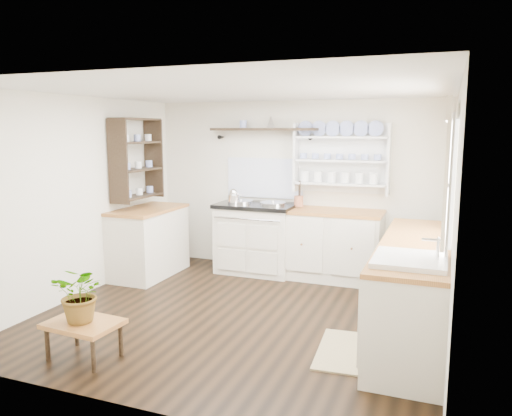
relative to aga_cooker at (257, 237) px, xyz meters
The scene contains 19 objects.
floor 1.70m from the aga_cooker, 74.72° to the right, with size 4.00×3.80×0.01m, color black.
wall_back 0.86m from the aga_cooker, 37.61° to the left, with size 4.00×0.02×2.30m, color silver.
wall_right 2.97m from the aga_cooker, 32.88° to the right, with size 0.02×3.80×2.30m, color silver.
wall_left 2.32m from the aga_cooker, 135.03° to the right, with size 0.02×3.80×2.30m, color silver.
ceiling 2.44m from the aga_cooker, 74.72° to the right, with size 4.00×3.80×0.01m, color white.
window 2.98m from the aga_cooker, 30.84° to the right, with size 0.08×1.55×1.22m.
aga_cooker is the anchor object (origin of this frame).
back_cabinets 1.03m from the aga_cooker, ahead, with size 1.27×0.63×0.90m.
right_cabinets 2.59m from the aga_cooker, 34.62° to the right, with size 0.62×2.43×0.90m.
belfast_sink 3.09m from the aga_cooker, 46.20° to the right, with size 0.55×0.60×0.45m.
left_cabinets 1.44m from the aga_cooker, 152.22° to the right, with size 0.62×1.13×0.90m.
plate_rack 1.55m from the aga_cooker, 15.23° to the left, with size 1.20×0.22×0.90m.
high_shelf 1.45m from the aga_cooker, 82.13° to the left, with size 1.50×0.29×0.16m.
left_shelving 1.90m from the aga_cooker, 154.61° to the right, with size 0.28×0.80×1.05m, color black.
kettle 0.63m from the aga_cooker, 156.85° to the right, with size 0.16×0.16×0.20m, color silver, non-canonical shape.
utensil_crock 0.76m from the aga_cooker, 11.30° to the left, with size 0.12×0.12×0.14m, color #9F593A.
center_table 3.01m from the aga_cooker, 98.14° to the right, with size 0.63×0.47×0.33m.
potted_plant 3.00m from the aga_cooker, 98.14° to the right, with size 0.44×0.38×0.49m, color #3F7233.
floor_rug 2.68m from the aga_cooker, 51.08° to the right, with size 0.55×0.85×0.02m, color olive.
Camera 1 is at (1.93, -4.60, 1.93)m, focal length 35.00 mm.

